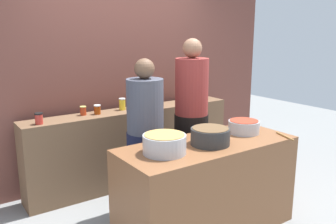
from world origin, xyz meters
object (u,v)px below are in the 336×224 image
object	(u,v)px
preserve_jar_0	(39,118)
cook_with_tongs	(146,147)
preserve_jar_3	(122,104)
cooking_pot_center	(210,136)
preserve_jar_1	(83,111)
preserve_jar_4	(133,103)
cooking_pot_left	(164,144)
preserve_jar_6	(186,97)
cook_in_cap	(191,129)
preserve_jar_2	(97,110)
preserve_jar_5	(151,103)
preserve_jar_7	(204,95)
wooden_spoon	(285,136)
cooking_pot_right	(244,127)

from	to	relation	value
preserve_jar_0	cook_with_tongs	size ratio (longest dim) A/B	0.07
preserve_jar_0	preserve_jar_3	world-z (taller)	preserve_jar_3
cooking_pot_center	preserve_jar_1	bearing A→B (deg)	112.17
preserve_jar_3	preserve_jar_4	size ratio (longest dim) A/B	1.07
preserve_jar_4	cooking_pot_left	distance (m)	1.52
preserve_jar_6	cook_in_cap	bearing A→B (deg)	-123.95
preserve_jar_2	preserve_jar_5	xyz separation A→B (m)	(0.68, -0.08, 0.01)
preserve_jar_1	preserve_jar_3	distance (m)	0.50
preserve_jar_4	preserve_jar_5	bearing A→B (deg)	-26.87
cooking_pot_left	preserve_jar_6	bearing A→B (deg)	46.96
preserve_jar_7	preserve_jar_0	bearing A→B (deg)	-178.45
cook_with_tongs	cook_in_cap	distance (m)	0.59
preserve_jar_6	wooden_spoon	size ratio (longest dim) A/B	0.51
preserve_jar_2	cook_with_tongs	distance (m)	0.84
preserve_jar_1	cooking_pot_center	world-z (taller)	preserve_jar_1
preserve_jar_3	preserve_jar_7	size ratio (longest dim) A/B	1.11
preserve_jar_7	cooking_pot_left	world-z (taller)	preserve_jar_7
preserve_jar_2	preserve_jar_5	size ratio (longest dim) A/B	0.80
preserve_jar_2	cooking_pot_center	size ratio (longest dim) A/B	0.31
preserve_jar_1	cooking_pot_left	bearing A→B (deg)	-84.68
preserve_jar_1	cooking_pot_left	xyz separation A→B (m)	(0.14, -1.45, -0.03)
cooking_pot_left	cooking_pot_center	world-z (taller)	cooking_pot_left
wooden_spoon	preserve_jar_2	bearing A→B (deg)	125.47
preserve_jar_4	cooking_pot_center	distance (m)	1.47
preserve_jar_6	preserve_jar_7	distance (m)	0.33
preserve_jar_5	cook_with_tongs	world-z (taller)	cook_with_tongs
preserve_jar_6	preserve_jar_7	world-z (taller)	preserve_jar_6
cook_with_tongs	cook_in_cap	bearing A→B (deg)	-0.54
preserve_jar_4	preserve_jar_0	bearing A→B (deg)	-174.93
preserve_jar_0	preserve_jar_6	size ratio (longest dim) A/B	0.82
preserve_jar_2	cooking_pot_right	distance (m)	1.67
preserve_jar_1	preserve_jar_6	world-z (taller)	preserve_jar_6
preserve_jar_1	preserve_jar_3	bearing A→B (deg)	-0.38
preserve_jar_3	wooden_spoon	size ratio (longest dim) A/B	0.51
preserve_jar_7	cook_in_cap	size ratio (longest dim) A/B	0.07
preserve_jar_7	wooden_spoon	world-z (taller)	preserve_jar_7
cooking_pot_left	cooking_pot_center	size ratio (longest dim) A/B	1.04
cook_with_tongs	preserve_jar_4	bearing A→B (deg)	69.17
preserve_jar_0	cooking_pot_left	bearing A→B (deg)	-63.61
preserve_jar_2	cook_in_cap	distance (m)	1.11
preserve_jar_4	preserve_jar_5	world-z (taller)	preserve_jar_5
preserve_jar_5	cook_with_tongs	xyz separation A→B (m)	(-0.50, -0.70, -0.28)
preserve_jar_4	preserve_jar_3	bearing A→B (deg)	173.85
preserve_jar_4	preserve_jar_7	distance (m)	1.12
preserve_jar_3	cooking_pot_right	distance (m)	1.54
cooking_pot_left	cook_with_tongs	size ratio (longest dim) A/B	0.23
preserve_jar_0	cooking_pot_center	distance (m)	1.78
preserve_jar_0	preserve_jar_5	distance (m)	1.36
preserve_jar_1	preserve_jar_4	world-z (taller)	preserve_jar_4
preserve_jar_5	preserve_jar_6	xyz separation A→B (m)	(0.59, 0.04, 0.00)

